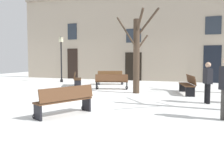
{
  "coord_description": "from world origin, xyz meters",
  "views": [
    {
      "loc": [
        4.01,
        -10.59,
        1.77
      ],
      "look_at": [
        0.0,
        1.61,
        0.87
      ],
      "focal_mm": 37.32,
      "sensor_mm": 36.0,
      "label": 1
    }
  ],
  "objects": [
    {
      "name": "bench_near_center_tree",
      "position": [
        -1.11,
        4.58,
        0.48
      ],
      "size": [
        1.78,
        1.15,
        0.94
      ],
      "rotation": [
        0.0,
        0.0,
        0.42
      ],
      "color": "brown",
      "rests_on": "ground"
    },
    {
      "name": "ground_plane",
      "position": [
        0.0,
        0.0,
        0.0
      ],
      "size": [
        33.8,
        33.8,
        0.0
      ],
      "primitive_type": "plane",
      "color": "white"
    },
    {
      "name": "bench_back_to_back_left",
      "position": [
        -2.84,
        2.96,
        0.47
      ],
      "size": [
        1.1,
        1.69,
        0.9
      ],
      "rotation": [
        0.0,
        0.0,
        2.01
      ],
      "color": "#3D2819",
      "rests_on": "ground"
    },
    {
      "name": "tree_foreground",
      "position": [
        1.49,
        1.12,
        2.12
      ],
      "size": [
        1.96,
        1.92,
        4.3
      ],
      "color": "#423326",
      "rests_on": "ground"
    },
    {
      "name": "streetlamp",
      "position": [
        -5.16,
        4.99,
        2.13
      ],
      "size": [
        0.3,
        0.3,
        3.46
      ],
      "color": "black",
      "rests_on": "ground"
    },
    {
      "name": "bench_by_litter_bin",
      "position": [
        -0.19,
        2.13,
        0.46
      ],
      "size": [
        1.96,
        0.99,
        0.89
      ],
      "rotation": [
        0.0,
        0.0,
        3.41
      ],
      "color": "#51331E",
      "rests_on": "ground"
    },
    {
      "name": "bench_far_corner",
      "position": [
        4.01,
        1.64,
        0.49
      ],
      "size": [
        0.87,
        1.92,
        0.95
      ],
      "rotation": [
        0.0,
        0.0,
        4.92
      ],
      "color": "#51331E",
      "rests_on": "ground"
    },
    {
      "name": "bench_back_to_back_right",
      "position": [
        0.38,
        -4.23,
        0.48
      ],
      "size": [
        1.33,
        1.9,
        0.92
      ],
      "rotation": [
        0.0,
        0.0,
        4.22
      ],
      "color": "#51331E",
      "rests_on": "ground"
    },
    {
      "name": "person_crossing_plaza",
      "position": [
        4.75,
        -0.73,
        0.9
      ],
      "size": [
        0.35,
        0.44,
        1.64
      ],
      "rotation": [
        0.0,
        0.0,
        5.11
      ],
      "color": "black",
      "rests_on": "ground"
    },
    {
      "name": "building_facade",
      "position": [
        0.0,
        8.22,
        3.77
      ],
      "size": [
        21.13,
        0.6,
        7.44
      ],
      "color": "tan",
      "rests_on": "ground"
    }
  ]
}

